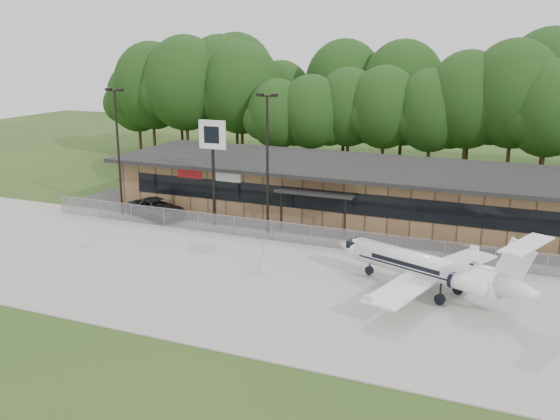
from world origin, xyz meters
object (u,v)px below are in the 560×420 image
at_px(business_jet, 432,269).
at_px(terminal, 362,190).
at_px(pole_sign, 213,146).
at_px(suv, 157,208).

bearing_deg(business_jet, terminal, 140.18).
height_order(business_jet, pole_sign, pole_sign).
distance_m(terminal, business_jet, 16.57).
xyz_separation_m(business_jet, suv, (-23.08, 7.48, -0.75)).
xyz_separation_m(terminal, business_jet, (8.10, -14.43, -0.65)).
height_order(suv, pole_sign, pole_sign).
distance_m(suv, pole_sign, 7.65).
bearing_deg(business_jet, suv, -177.09).
bearing_deg(pole_sign, business_jet, -22.77).
bearing_deg(business_jet, pole_sign, 178.49).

